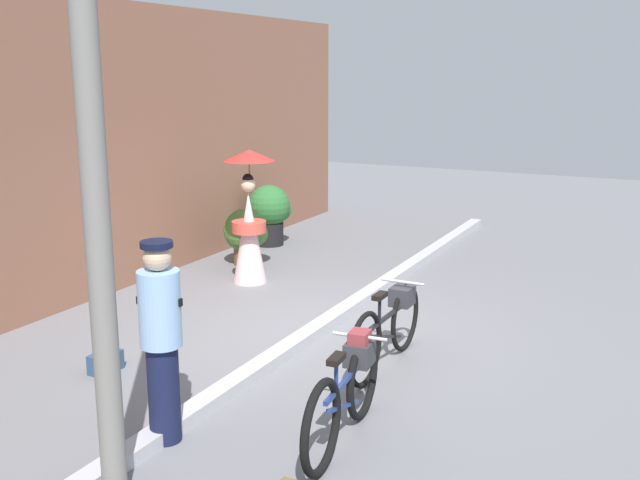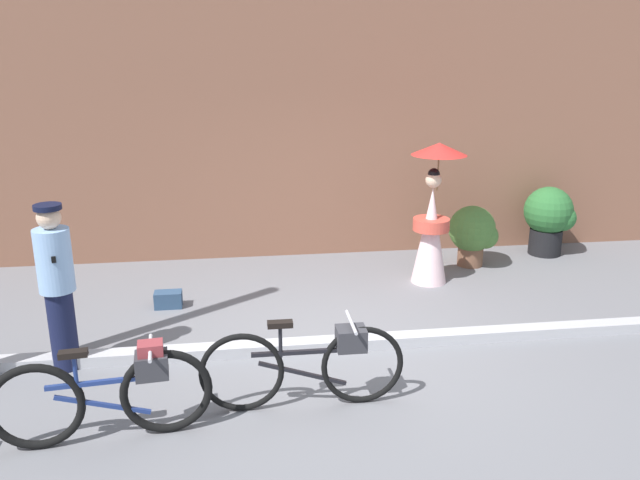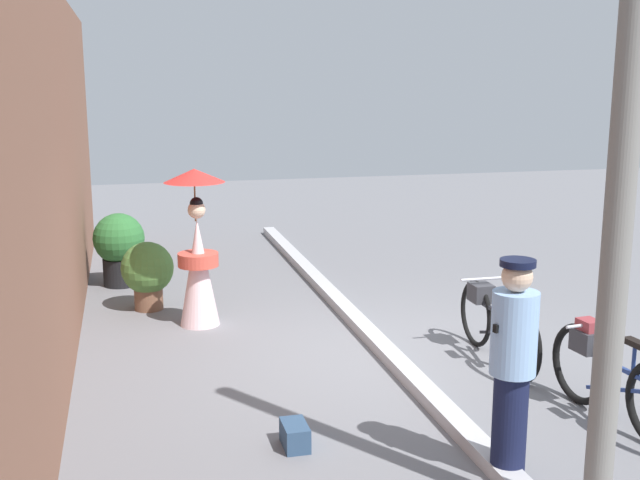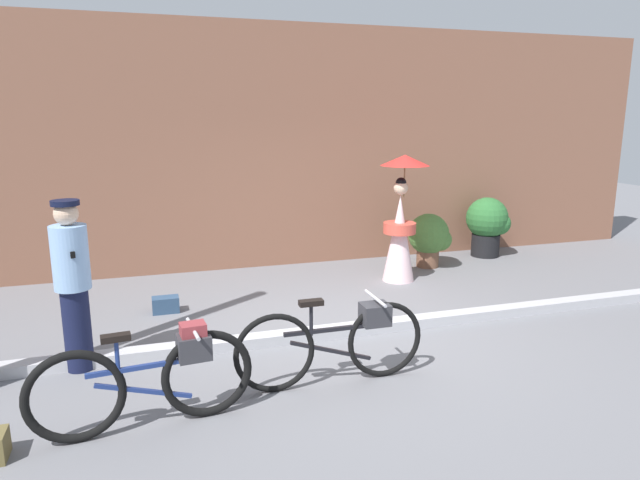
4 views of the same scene
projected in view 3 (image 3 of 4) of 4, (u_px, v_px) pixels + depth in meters
ground_plane at (384, 355)px, 8.55m from camera, size 30.00×30.00×0.00m
building_wall at (37, 188)px, 7.33m from camera, size 14.00×0.40×3.90m
sidewalk_curb at (384, 349)px, 8.54m from camera, size 14.00×0.20×0.12m
bicycle_near_officer at (612, 375)px, 6.80m from camera, size 1.76×0.48×0.83m
bicycle_far_side at (495, 321)px, 8.31m from camera, size 1.82×0.48×0.84m
person_officer at (513, 364)px, 5.74m from camera, size 0.34×0.38×1.69m
person_with_parasol at (198, 251)px, 9.42m from camera, size 0.73×0.73×1.90m
potted_plant_by_door at (120, 245)px, 11.31m from camera, size 0.75×0.73×1.06m
potted_plant_small at (149, 271)px, 10.14m from camera, size 0.69×0.68×0.89m
backpack_on_pavement at (296, 435)px, 6.39m from camera, size 0.33×0.20×0.20m
utility_pole at (622, 173)px, 4.69m from camera, size 0.18×0.18×4.80m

